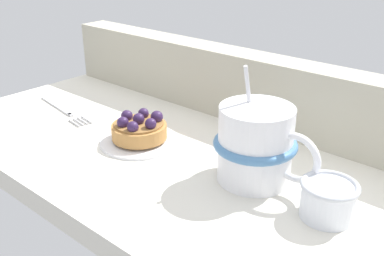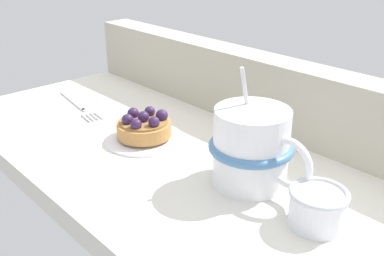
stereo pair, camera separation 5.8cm
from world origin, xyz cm
name	(u,v)px [view 1 (the left image)]	position (x,y,z in cm)	size (l,w,h in cm)	color
ground_plane	(181,163)	(0.00, 0.00, -1.57)	(79.90, 37.67, 3.13)	silver
window_rail_back	(249,87)	(0.00, 16.09, 5.40)	(78.30, 5.49, 10.80)	#B2AD99
dessert_plate	(140,140)	(-6.79, -1.43, 0.37)	(11.51, 11.51, 0.79)	white
raspberry_tart	(139,128)	(-6.77, -1.42, 2.24)	(7.94, 7.94, 3.76)	#B77F42
coffee_mug	(256,144)	(11.61, 0.74, 4.77)	(13.59, 10.17, 14.19)	white
dessert_fork	(63,110)	(-25.50, -1.69, 0.30)	(16.44, 4.08, 0.60)	#B7B7BC
sugar_bowl	(328,199)	(21.85, -0.82, 2.24)	(6.20, 6.20, 4.18)	silver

